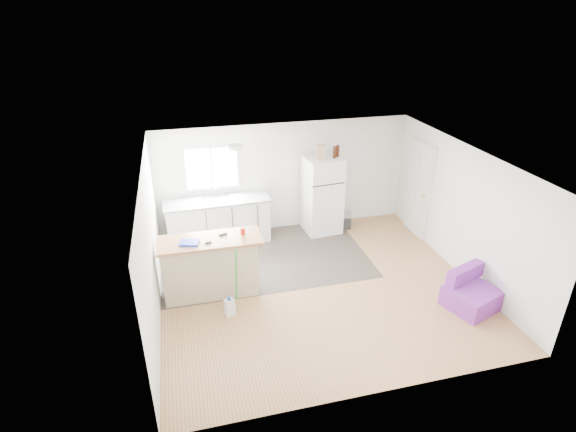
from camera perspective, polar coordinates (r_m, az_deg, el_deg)
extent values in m
cube|color=#97633F|center=(8.22, 3.79, -9.03)|extent=(5.50, 5.00, 0.01)
cube|color=white|center=(7.13, 4.34, 7.05)|extent=(5.50, 5.00, 0.01)
cube|color=white|center=(9.80, -0.45, 4.96)|extent=(5.50, 0.01, 2.40)
cube|color=white|center=(5.66, 12.02, -12.86)|extent=(5.50, 0.01, 2.40)
cube|color=white|center=(7.31, -16.99, -3.91)|extent=(0.01, 5.00, 2.40)
cube|color=white|center=(8.79, 21.37, 0.57)|extent=(0.01, 5.00, 2.40)
cube|color=#362F28|center=(9.08, -3.00, -5.28)|extent=(4.05, 2.50, 0.00)
cube|color=white|center=(9.44, -9.67, 6.04)|extent=(1.18, 0.04, 0.98)
cube|color=white|center=(9.42, -9.65, 6.00)|extent=(1.05, 0.01, 0.85)
cube|color=white|center=(9.42, -9.65, 5.99)|extent=(0.03, 0.02, 0.85)
cube|color=white|center=(10.02, 16.21, 3.26)|extent=(0.05, 0.82, 2.03)
cube|color=white|center=(10.03, 16.26, 3.29)|extent=(0.03, 0.92, 2.10)
sphere|color=gold|center=(9.76, 16.87, 2.45)|extent=(0.07, 0.07, 0.07)
cylinder|color=white|center=(8.00, -6.69, 8.75)|extent=(0.30, 0.30, 0.07)
cube|color=white|center=(9.57, -8.83, -0.71)|extent=(2.12, 0.69, 0.93)
cube|color=gray|center=(9.36, -9.03, 1.94)|extent=(2.19, 0.73, 0.04)
cube|color=silver|center=(9.33, -9.01, 1.86)|extent=(0.59, 0.46, 0.06)
cube|color=#C6B38F|center=(7.90, -9.84, -6.50)|extent=(1.59, 0.58, 1.02)
cube|color=#B57D4D|center=(7.63, -9.91, -3.07)|extent=(1.75, 0.69, 0.05)
cube|color=white|center=(9.79, 4.38, 2.68)|extent=(0.81, 0.77, 1.70)
cube|color=black|center=(9.34, 5.13, 3.96)|extent=(0.75, 0.08, 0.02)
cube|color=silver|center=(9.17, 3.41, 5.07)|extent=(0.03, 0.02, 0.31)
cube|color=silver|center=(9.46, 3.29, 0.82)|extent=(0.03, 0.02, 0.60)
cube|color=#2A2A2C|center=(10.27, 6.71, -0.64)|extent=(0.49, 0.39, 0.29)
cube|color=#939396|center=(10.19, 6.76, 0.23)|extent=(0.52, 0.41, 0.06)
cube|color=purple|center=(8.22, 22.25, -9.61)|extent=(0.96, 0.93, 0.36)
cube|color=purple|center=(8.23, 21.56, -6.80)|extent=(0.78, 0.42, 0.27)
cube|color=silver|center=(7.54, -7.41, -11.43)|extent=(0.19, 0.16, 0.29)
cylinder|color=#1959B1|center=(7.44, -7.49, -10.36)|extent=(0.07, 0.07, 0.06)
cylinder|color=green|center=(7.46, -6.58, -7.52)|extent=(0.04, 0.31, 1.14)
sphere|color=beige|center=(7.67, -7.09, -11.52)|extent=(0.13, 0.13, 0.13)
cylinder|color=red|center=(7.68, -5.76, -1.91)|extent=(0.10, 0.10, 0.12)
cube|color=#1531C8|center=(7.54, -12.41, -3.32)|extent=(0.35, 0.29, 0.04)
cube|color=black|center=(7.71, -8.26, -2.30)|extent=(0.15, 0.10, 0.03)
cube|color=black|center=(7.50, -10.11, -3.33)|extent=(0.11, 0.06, 0.03)
cube|color=tan|center=(9.35, 4.21, 8.09)|extent=(0.21, 0.13, 0.30)
cylinder|color=#351709|center=(9.45, 5.93, 8.06)|extent=(0.09, 0.09, 0.25)
cylinder|color=#351709|center=(9.55, 6.32, 8.22)|extent=(0.08, 0.08, 0.25)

